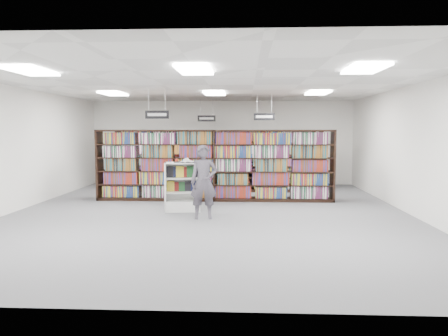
{
  "coord_description": "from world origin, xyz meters",
  "views": [
    {
      "loc": [
        0.91,
        -10.86,
        2.1
      ],
      "look_at": [
        0.35,
        0.5,
        1.1
      ],
      "focal_mm": 35.0,
      "sensor_mm": 36.0,
      "label": 1
    }
  ],
  "objects_px": {
    "endcap_display": "(183,194)",
    "open_book": "(187,161)",
    "bookshelf_row_near": "(215,165)",
    "shopper": "(204,182)"
  },
  "relations": [
    {
      "from": "bookshelf_row_near",
      "to": "shopper",
      "type": "relative_size",
      "value": 4.02
    },
    {
      "from": "bookshelf_row_near",
      "to": "open_book",
      "type": "distance_m",
      "value": 1.9
    },
    {
      "from": "bookshelf_row_near",
      "to": "shopper",
      "type": "height_order",
      "value": "bookshelf_row_near"
    },
    {
      "from": "endcap_display",
      "to": "shopper",
      "type": "relative_size",
      "value": 0.73
    },
    {
      "from": "shopper",
      "to": "bookshelf_row_near",
      "type": "bearing_deg",
      "value": 81.15
    },
    {
      "from": "open_book",
      "to": "shopper",
      "type": "relative_size",
      "value": 0.36
    },
    {
      "from": "bookshelf_row_near",
      "to": "open_book",
      "type": "xyz_separation_m",
      "value": [
        -0.59,
        -1.79,
        0.25
      ]
    },
    {
      "from": "bookshelf_row_near",
      "to": "shopper",
      "type": "bearing_deg",
      "value": -91.4
    },
    {
      "from": "endcap_display",
      "to": "open_book",
      "type": "height_order",
      "value": "open_book"
    },
    {
      "from": "bookshelf_row_near",
      "to": "endcap_display",
      "type": "relative_size",
      "value": 5.53
    }
  ]
}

